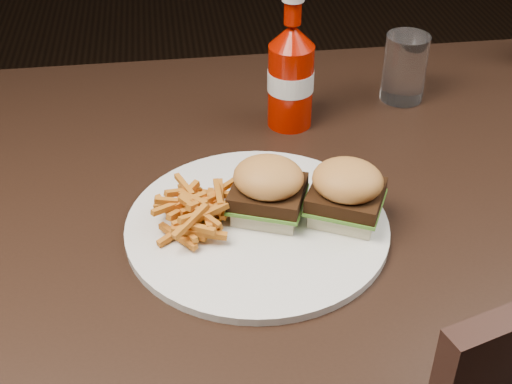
{
  "coord_description": "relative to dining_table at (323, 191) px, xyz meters",
  "views": [
    {
      "loc": [
        -0.2,
        -0.77,
        1.31
      ],
      "look_at": [
        -0.1,
        -0.08,
        0.8
      ],
      "focal_mm": 50.0,
      "sensor_mm": 36.0,
      "label": 1
    }
  ],
  "objects": [
    {
      "name": "dining_table",
      "position": [
        0.0,
        0.0,
        0.0
      ],
      "size": [
        1.2,
        0.8,
        0.04
      ],
      "primitive_type": "cube",
      "color": "black",
      "rests_on": "ground"
    },
    {
      "name": "sandwich_half_b",
      "position": [
        0.0,
        -0.1,
        0.04
      ],
      "size": [
        0.1,
        0.1,
        0.02
      ],
      "primitive_type": "cube",
      "rotation": [
        0.0,
        0.0,
        -0.46
      ],
      "color": "#FBF4C9",
      "rests_on": "plate"
    },
    {
      "name": "tumbler",
      "position": [
        0.17,
        0.2,
        0.08
      ],
      "size": [
        0.09,
        0.09,
        0.11
      ],
      "primitive_type": "cylinder",
      "rotation": [
        0.0,
        0.0,
        -0.33
      ],
      "color": "white",
      "rests_on": "dining_table"
    },
    {
      "name": "fries_pile",
      "position": [
        -0.17,
        -0.08,
        0.05
      ],
      "size": [
        0.1,
        0.1,
        0.04
      ],
      "primitive_type": null,
      "rotation": [
        0.0,
        0.0,
        -0.09
      ],
      "color": "#AB6005",
      "rests_on": "plate"
    },
    {
      "name": "sandwich_half_a",
      "position": [
        -0.09,
        -0.08,
        0.04
      ],
      "size": [
        0.1,
        0.1,
        0.02
      ],
      "primitive_type": "cube",
      "rotation": [
        0.0,
        0.0,
        -0.37
      ],
      "color": "beige",
      "rests_on": "plate"
    },
    {
      "name": "plate",
      "position": [
        -0.1,
        -0.09,
        0.03
      ],
      "size": [
        0.32,
        0.32,
        0.01
      ],
      "primitive_type": "cylinder",
      "color": "white",
      "rests_on": "dining_table"
    },
    {
      "name": "ketchup_bottle",
      "position": [
        -0.02,
        0.15,
        0.08
      ],
      "size": [
        0.08,
        0.08,
        0.13
      ],
      "primitive_type": "cylinder",
      "rotation": [
        0.0,
        0.0,
        -0.18
      ],
      "color": "#9B0F00",
      "rests_on": "dining_table"
    }
  ]
}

